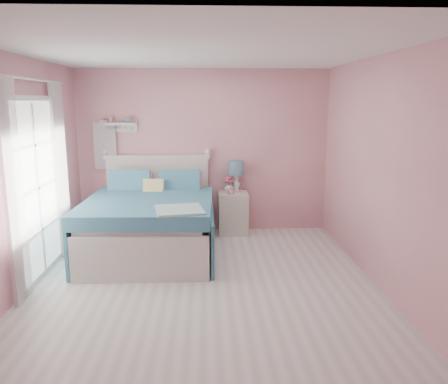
{
  "coord_description": "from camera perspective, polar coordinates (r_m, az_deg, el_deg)",
  "views": [
    {
      "loc": [
        0.04,
        -4.77,
        2.09
      ],
      "look_at": [
        0.29,
        1.2,
        0.85
      ],
      "focal_mm": 35.0,
      "sensor_mm": 36.0,
      "label": 1
    }
  ],
  "objects": [
    {
      "name": "curtain_far",
      "position": [
        6.3,
        -20.5,
        2.67
      ],
      "size": [
        0.04,
        0.4,
        2.32
      ],
      "primitive_type": "cube",
      "color": "white",
      "rests_on": "floor"
    },
    {
      "name": "teacup",
      "position": [
        6.82,
        0.96,
        0.09
      ],
      "size": [
        0.14,
        0.14,
        0.09
      ],
      "primitive_type": "imported",
      "rotation": [
        0.0,
        0.0,
        -0.31
      ],
      "color": "pink",
      "rests_on": "nightstand"
    },
    {
      "name": "curtain_near",
      "position": [
        4.93,
        -25.76,
        -0.1
      ],
      "size": [
        0.04,
        0.4,
        2.32
      ],
      "primitive_type": "cube",
      "color": "white",
      "rests_on": "floor"
    },
    {
      "name": "hanging_dress",
      "position": [
        7.16,
        -15.27,
        5.78
      ],
      "size": [
        0.34,
        0.03,
        0.72
      ],
      "primitive_type": "cube",
      "color": "white",
      "rests_on": "room_shell"
    },
    {
      "name": "roses",
      "position": [
        6.91,
        0.67,
        1.58
      ],
      "size": [
        0.14,
        0.11,
        0.12
      ],
      "color": "#CD4667",
      "rests_on": "vase"
    },
    {
      "name": "room_shell",
      "position": [
        4.8,
        -2.84,
        5.66
      ],
      "size": [
        4.5,
        4.5,
        4.5
      ],
      "color": "#CC818E",
      "rests_on": "floor"
    },
    {
      "name": "vase",
      "position": [
        6.94,
        0.68,
        0.61
      ],
      "size": [
        0.18,
        0.18,
        0.16
      ],
      "primitive_type": "imported",
      "rotation": [
        0.0,
        0.0,
        -0.13
      ],
      "color": "silver",
      "rests_on": "nightstand"
    },
    {
      "name": "french_door",
      "position": [
        5.64,
        -23.2,
        0.39
      ],
      "size": [
        0.04,
        1.32,
        2.16
      ],
      "color": "silver",
      "rests_on": "floor"
    },
    {
      "name": "nightstand",
      "position": [
        7.01,
        1.2,
        -2.76
      ],
      "size": [
        0.47,
        0.46,
        0.67
      ],
      "color": "beige",
      "rests_on": "floor"
    },
    {
      "name": "floor",
      "position": [
        5.21,
        -2.67,
        -11.94
      ],
      "size": [
        4.5,
        4.5,
        0.0
      ],
      "primitive_type": "plane",
      "color": "beige",
      "rests_on": "ground"
    },
    {
      "name": "table_lamp",
      "position": [
        6.96,
        1.6,
        2.85
      ],
      "size": [
        0.25,
        0.25,
        0.49
      ],
      "color": "white",
      "rests_on": "nightstand"
    },
    {
      "name": "wall_shelf",
      "position": [
        7.1,
        -13.36,
        8.53
      ],
      "size": [
        0.5,
        0.15,
        0.25
      ],
      "color": "silver",
      "rests_on": "room_shell"
    },
    {
      "name": "bed",
      "position": [
        6.22,
        -9.53,
        -4.06
      ],
      "size": [
        1.75,
        2.19,
        1.26
      ],
      "rotation": [
        0.0,
        0.0,
        -0.03
      ],
      "color": "silver",
      "rests_on": "floor"
    }
  ]
}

